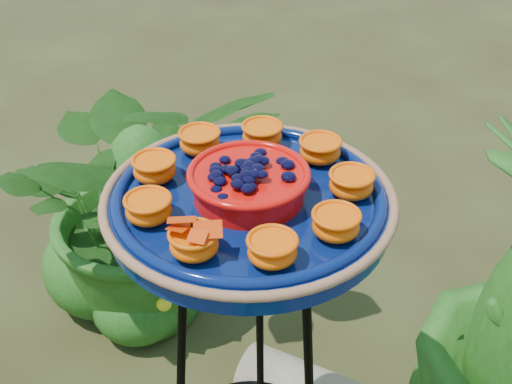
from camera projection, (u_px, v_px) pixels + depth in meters
tripod_stand at (250, 366)px, 1.43m from camera, size 0.45×0.45×0.94m
feeder_dish at (249, 198)px, 1.20m from camera, size 0.63×0.63×0.11m
shrub_back_left at (144, 194)px, 2.17m from camera, size 1.04×1.05×0.88m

